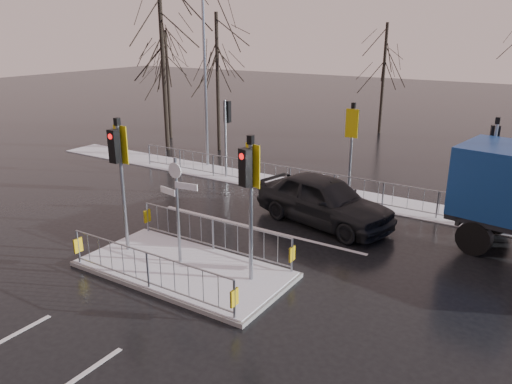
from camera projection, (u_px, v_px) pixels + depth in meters
The scene contains 11 objects.
ground at pixel (184, 271), 14.07m from camera, with size 120.00×120.00×0.00m, color black.
snow_verge at pixel (317, 191), 20.96m from camera, with size 30.00×2.00×0.04m, color white.
lane_markings at pixel (176, 276), 13.80m from camera, with size 8.00×11.38×0.01m.
traffic_island at pixel (183, 258), 13.97m from camera, with size 6.00×3.04×4.15m.
far_kerb_fixtures at pixel (319, 172), 20.09m from camera, with size 18.00×0.65×3.83m.
car_far_lane at pixel (324, 200), 17.28m from camera, with size 2.04×5.07×1.73m, color black.
tree_near_a at pixel (162, 37), 26.34m from camera, with size 4.75×4.75×8.97m.
tree_near_b at pixel (217, 56), 26.57m from camera, with size 4.00×4.00×7.55m.
tree_near_c at pixel (167, 64), 29.87m from camera, with size 3.50×3.50×6.61m.
tree_far_a at pixel (385, 57), 31.23m from camera, with size 3.75×3.75×7.08m.
street_lamp_left at pixel (206, 74), 23.57m from camera, with size 1.25×0.18×8.20m.
Camera 1 is at (8.52, -9.60, 6.51)m, focal length 35.00 mm.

